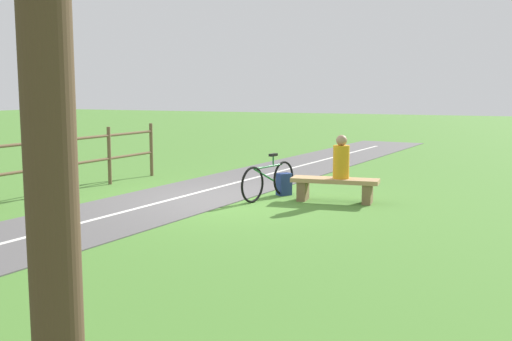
# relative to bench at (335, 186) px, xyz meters

# --- Properties ---
(ground_plane) EXTENTS (80.00, 80.00, 0.00)m
(ground_plane) POSITION_rel_bench_xyz_m (2.04, 0.56, -0.31)
(ground_plane) COLOR #477A2D
(paved_path) EXTENTS (6.18, 36.05, 0.02)m
(paved_path) POSITION_rel_bench_xyz_m (3.27, 4.56, -0.30)
(paved_path) COLOR #565454
(paved_path) RESTS_ON ground_plane
(path_centre_line) EXTENTS (3.46, 31.83, 0.00)m
(path_centre_line) POSITION_rel_bench_xyz_m (3.27, 4.56, -0.29)
(path_centre_line) COLOR silver
(path_centre_line) RESTS_ON paved_path
(bench) EXTENTS (1.66, 0.62, 0.45)m
(bench) POSITION_rel_bench_xyz_m (0.00, 0.00, 0.00)
(bench) COLOR #A88456
(bench) RESTS_ON ground_plane
(person_seated) EXTENTS (0.33, 0.33, 0.81)m
(person_seated) POSITION_rel_bench_xyz_m (-0.11, -0.01, 0.50)
(person_seated) COLOR orange
(person_seated) RESTS_ON bench
(bicycle) EXTENTS (0.44, 1.68, 0.86)m
(bicycle) POSITION_rel_bench_xyz_m (1.26, 0.19, 0.06)
(bicycle) COLOR black
(bicycle) RESTS_ON ground_plane
(backpack) EXTENTS (0.32, 0.33, 0.44)m
(backpack) POSITION_rel_bench_xyz_m (1.14, -0.32, -0.09)
(backpack) COLOR navy
(backpack) RESTS_ON ground_plane
(tree_far_left) EXTENTS (1.13, 1.13, 4.61)m
(tree_far_left) POSITION_rel_bench_xyz_m (-1.05, 8.76, 1.73)
(tree_far_left) COLOR #473323
(tree_far_left) RESTS_ON ground_plane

